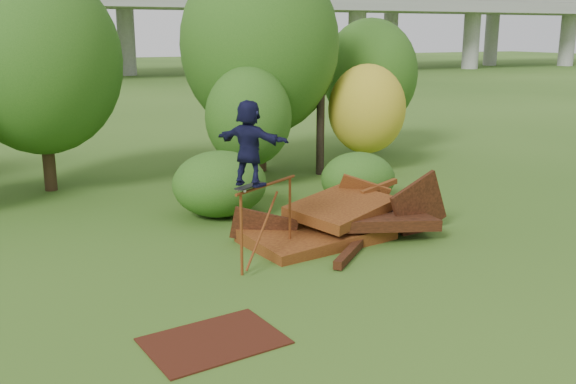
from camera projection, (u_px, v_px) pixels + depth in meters
name	position (u px, v px, depth m)	size (l,w,h in m)	color
ground	(369.00, 290.00, 12.48)	(240.00, 240.00, 0.00)	#2D5116
scrap_pile	(341.00, 222.00, 15.57)	(5.48, 3.58, 1.81)	#441B0C
grind_rail	(267.00, 208.00, 13.68)	(1.82, 1.14, 1.77)	brown
skateboard	(250.00, 186.00, 13.05)	(0.77, 0.58, 0.08)	black
skater	(249.00, 143.00, 12.83)	(1.61, 0.51, 1.74)	#121335
flat_plate	(214.00, 341.00, 10.39)	(2.14, 1.53, 0.03)	#3B170C
tree_1	(40.00, 62.00, 19.38)	(4.92, 4.92, 6.84)	black
tree_2	(249.00, 117.00, 20.17)	(2.74, 2.74, 3.86)	black
tree_3	(260.00, 45.00, 22.12)	(5.48, 5.48, 7.61)	black
tree_4	(367.00, 109.00, 22.77)	(2.76, 2.76, 3.81)	black
tree_5	(370.00, 74.00, 26.10)	(3.87, 3.87, 5.44)	black
shrub_left	(220.00, 184.00, 17.32)	(2.58, 2.38, 1.78)	#204C14
shrub_right	(358.00, 179.00, 18.45)	(2.18, 2.00, 1.54)	#204C14
utility_pole	(322.00, 32.00, 21.47)	(1.40, 0.28, 9.59)	black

